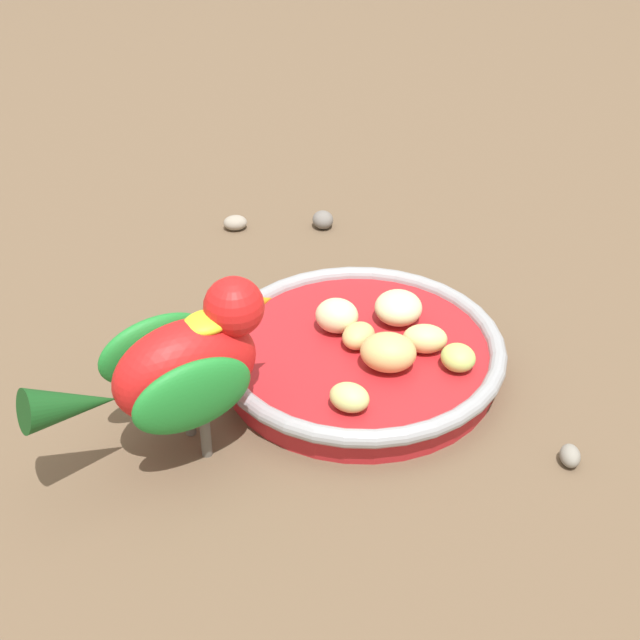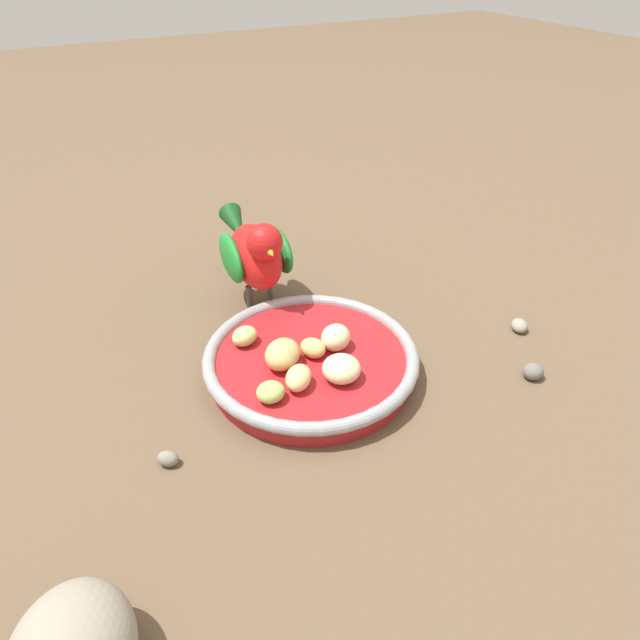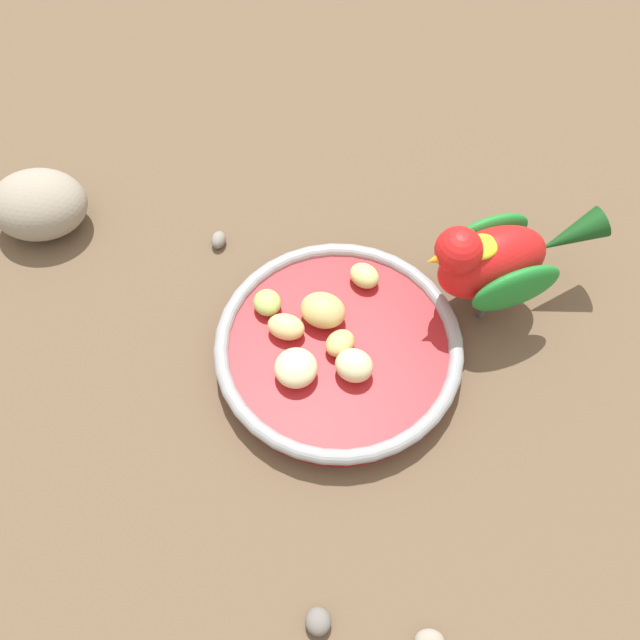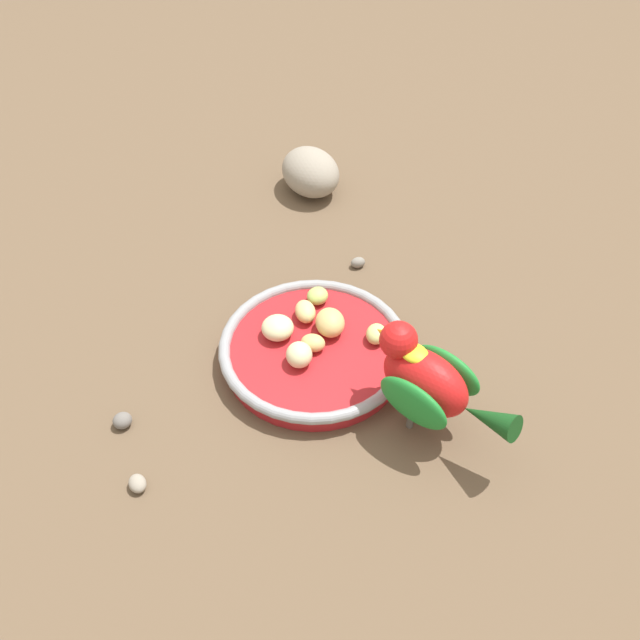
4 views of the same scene
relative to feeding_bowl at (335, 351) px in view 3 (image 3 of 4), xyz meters
The scene contains 13 objects.
ground_plane 0.03m from the feeding_bowl, ahead, with size 4.00×4.00×0.00m, color brown.
feeding_bowl is the anchor object (origin of this frame).
apple_piece_0 0.02m from the feeding_bowl, behind, with size 0.03×0.02×0.02m, color tan.
apple_piece_1 0.05m from the feeding_bowl, 45.72° to the left, with size 0.03×0.02×0.02m, color #E5C67F.
apple_piece_2 0.05m from the feeding_bowl, 102.22° to the left, with size 0.04×0.04×0.02m, color beige.
apple_piece_3 0.03m from the feeding_bowl, behind, with size 0.03×0.03×0.03m, color beige.
apple_piece_4 0.04m from the feeding_bowl, ahead, with size 0.04×0.03×0.03m, color tan.
apple_piece_5 0.07m from the feeding_bowl, 46.99° to the right, with size 0.03×0.02×0.02m, color #C6D17A.
apple_piece_6 0.07m from the feeding_bowl, 30.63° to the left, with size 0.03×0.02×0.02m, color #B2CC66.
parrot 0.16m from the feeding_bowl, 92.00° to the right, with size 0.08×0.17×0.12m.
rock_large 0.31m from the feeding_bowl, 36.09° to the left, with size 0.09×0.07×0.06m, color gray.
pebble_0 0.22m from the feeding_bowl, 150.35° to the left, with size 0.02×0.02×0.02m, color slate.
pebble_1 0.17m from the feeding_bowl, 15.52° to the left, with size 0.02×0.01×0.01m, color gray.
Camera 3 is at (-0.30, 0.15, 0.60)m, focal length 44.09 mm.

